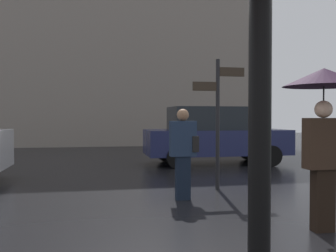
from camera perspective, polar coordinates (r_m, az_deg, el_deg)
name	(u,v)px	position (r m, az deg, el deg)	size (l,w,h in m)	color
pedestrian_with_umbrella	(324,103)	(5.19, 22.41, 3.27)	(1.03, 1.03, 2.08)	black
pedestrian_with_bag	(184,148)	(6.69, 2.38, -3.37)	(0.50, 0.24, 1.60)	black
parked_car_right	(214,135)	(11.84, 6.99, -1.35)	(4.40, 1.89, 1.78)	#1E234C
street_signpost	(218,110)	(7.70, 7.55, 2.41)	(1.08, 0.08, 2.63)	black
building_block	(114,25)	(20.82, -8.11, 14.91)	(16.58, 2.74, 12.69)	gray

